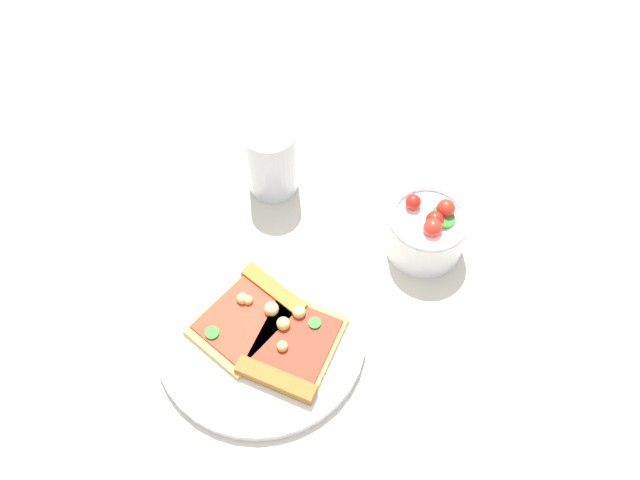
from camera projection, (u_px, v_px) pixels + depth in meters
ground_plane at (256, 313)px, 0.86m from camera, size 2.40×2.40×0.00m
plate at (261, 336)px, 0.84m from camera, size 0.25×0.25×0.01m
pizza_slice_near at (251, 313)px, 0.84m from camera, size 0.15×0.14×0.02m
pizza_slice_far at (290, 350)px, 0.81m from camera, size 0.15×0.15×0.02m
salad_bowl at (427, 230)px, 0.88m from camera, size 0.10×0.10×0.08m
soda_glass at (272, 161)px, 0.93m from camera, size 0.07×0.07×0.11m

